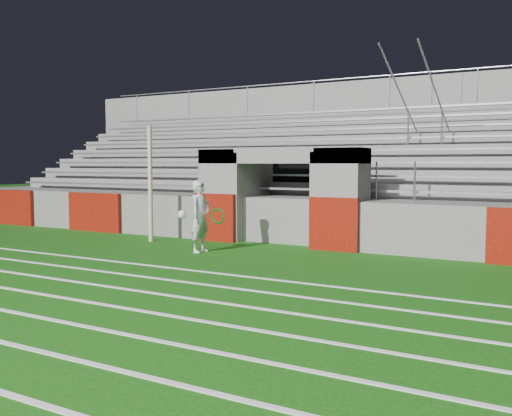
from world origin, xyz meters
The scene contains 6 objects.
ground centered at (0.00, 0.00, 0.00)m, with size 90.00×90.00×0.00m, color #134B0C.
field_post centered at (-3.34, 2.00, 1.62)m, with size 0.13×0.13×3.25m, color beige.
field_markings centered at (0.00, -5.00, 0.01)m, with size 28.00×8.09×0.01m.
stadium_structure centered at (0.00, 7.97, 1.49)m, with size 26.00×8.48×5.42m.
goalkeeper_with_ball centered at (-0.99, 1.09, 0.90)m, with size 0.69×0.71×1.79m.
hose_coil centered at (-1.66, 2.93, 0.79)m, with size 0.55×0.15×0.62m.
Camera 1 is at (7.20, -10.40, 2.21)m, focal length 40.00 mm.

